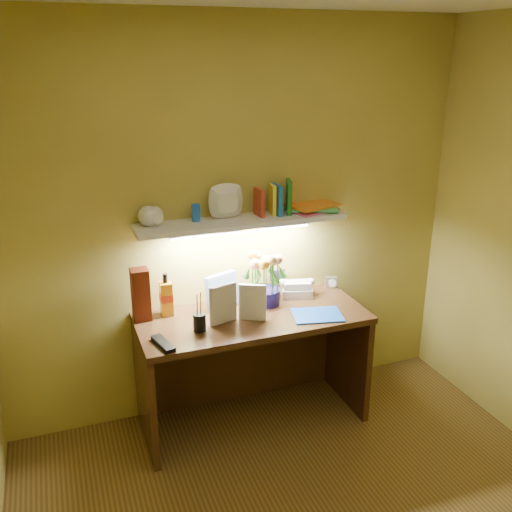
{
  "coord_description": "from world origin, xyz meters",
  "views": [
    {
      "loc": [
        -1.07,
        -1.76,
        2.26
      ],
      "look_at": [
        0.08,
        1.35,
        1.07
      ],
      "focal_mm": 40.0,
      "sensor_mm": 36.0,
      "label": 1
    }
  ],
  "objects_px": {
    "desk": "(253,369)",
    "whisky_bottle": "(166,294)",
    "telephone": "(296,287)",
    "desk_clock": "(331,282)",
    "flower_bouquet": "(265,278)"
  },
  "relations": [
    {
      "from": "whisky_bottle",
      "to": "desk_clock",
      "type": "bearing_deg",
      "value": 1.82
    },
    {
      "from": "flower_bouquet",
      "to": "whisky_bottle",
      "type": "relative_size",
      "value": 1.28
    },
    {
      "from": "desk",
      "to": "whisky_bottle",
      "type": "xyz_separation_m",
      "value": [
        -0.49,
        0.19,
        0.51
      ]
    },
    {
      "from": "flower_bouquet",
      "to": "desk_clock",
      "type": "bearing_deg",
      "value": 9.56
    },
    {
      "from": "desk_clock",
      "to": "whisky_bottle",
      "type": "relative_size",
      "value": 0.29
    },
    {
      "from": "flower_bouquet",
      "to": "desk",
      "type": "bearing_deg",
      "value": -134.01
    },
    {
      "from": "flower_bouquet",
      "to": "telephone",
      "type": "relative_size",
      "value": 1.74
    },
    {
      "from": "flower_bouquet",
      "to": "whisky_bottle",
      "type": "xyz_separation_m",
      "value": [
        -0.62,
        0.05,
        -0.04
      ]
    },
    {
      "from": "desk",
      "to": "whisky_bottle",
      "type": "relative_size",
      "value": 5.23
    },
    {
      "from": "telephone",
      "to": "whisky_bottle",
      "type": "relative_size",
      "value": 0.74
    },
    {
      "from": "telephone",
      "to": "whisky_bottle",
      "type": "xyz_separation_m",
      "value": [
        -0.86,
        0.01,
        0.07
      ]
    },
    {
      "from": "telephone",
      "to": "whisky_bottle",
      "type": "bearing_deg",
      "value": -164.56
    },
    {
      "from": "telephone",
      "to": "desk_clock",
      "type": "distance_m",
      "value": 0.28
    },
    {
      "from": "flower_bouquet",
      "to": "telephone",
      "type": "bearing_deg",
      "value": 10.1
    },
    {
      "from": "desk",
      "to": "telephone",
      "type": "distance_m",
      "value": 0.6
    }
  ]
}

